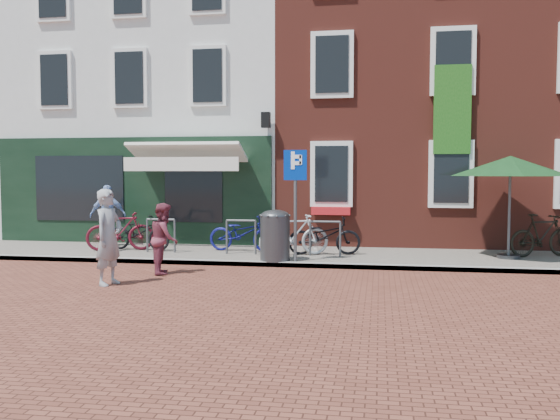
% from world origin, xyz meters
% --- Properties ---
extents(ground, '(80.00, 80.00, 0.00)m').
position_xyz_m(ground, '(0.00, 0.00, 0.00)').
color(ground, brown).
extents(sidewalk, '(24.00, 3.00, 0.10)m').
position_xyz_m(sidewalk, '(1.00, 1.50, 0.05)').
color(sidewalk, slate).
rests_on(sidewalk, ground).
extents(building_stucco, '(8.00, 8.00, 9.00)m').
position_xyz_m(building_stucco, '(-5.00, 7.00, 4.50)').
color(building_stucco, silver).
rests_on(building_stucco, ground).
extents(building_brick_mid, '(6.00, 8.00, 10.00)m').
position_xyz_m(building_brick_mid, '(2.00, 7.00, 5.00)').
color(building_brick_mid, maroon).
rests_on(building_brick_mid, ground).
extents(litter_bin, '(0.65, 0.65, 1.20)m').
position_xyz_m(litter_bin, '(-0.52, 0.30, 0.72)').
color(litter_bin, '#3A3B3E').
rests_on(litter_bin, sidewalk).
extents(parking_sign, '(0.50, 0.08, 2.43)m').
position_xyz_m(parking_sign, '(-0.07, 0.24, 1.76)').
color(parking_sign, '#4C4C4F').
rests_on(parking_sign, sidewalk).
extents(parasol, '(2.61, 2.61, 2.41)m').
position_xyz_m(parasol, '(4.63, 1.54, 2.27)').
color(parasol, '#4C4C4F').
rests_on(parasol, sidewalk).
extents(woman, '(0.54, 0.71, 1.74)m').
position_xyz_m(woman, '(-3.10, -2.47, 0.87)').
color(woman, gray).
rests_on(woman, ground).
extents(boy, '(0.72, 0.82, 1.43)m').
position_xyz_m(boy, '(-2.53, -1.15, 0.72)').
color(boy, brown).
rests_on(boy, ground).
extents(cafe_person, '(1.00, 0.58, 1.61)m').
position_xyz_m(cafe_person, '(-5.33, 2.18, 0.91)').
color(cafe_person, '#8EACE5').
rests_on(cafe_person, sidewalk).
extents(bicycle_0, '(1.79, 0.88, 0.90)m').
position_xyz_m(bicycle_0, '(-4.18, 1.49, 0.55)').
color(bicycle_0, black).
rests_on(bicycle_0, sidewalk).
extents(bicycle_1, '(1.72, 1.01, 1.00)m').
position_xyz_m(bicycle_1, '(-4.61, 1.32, 0.60)').
color(bicycle_1, '#510E1A').
rests_on(bicycle_1, sidewalk).
extents(bicycle_2, '(1.75, 0.73, 0.90)m').
position_xyz_m(bicycle_2, '(-1.58, 1.71, 0.55)').
color(bicycle_2, navy).
rests_on(bicycle_2, sidewalk).
extents(bicycle_3, '(1.72, 1.02, 1.00)m').
position_xyz_m(bicycle_3, '(-0.23, 1.19, 0.60)').
color(bicycle_3, '#ADADB0').
rests_on(bicycle_3, sidewalk).
extents(bicycle_4, '(1.79, 0.88, 0.90)m').
position_xyz_m(bicycle_4, '(0.46, 1.43, 0.55)').
color(bicycle_4, black).
rests_on(bicycle_4, sidewalk).
extents(bicycle_5, '(1.71, 1.07, 1.00)m').
position_xyz_m(bicycle_5, '(5.44, 1.89, 0.60)').
color(bicycle_5, black).
rests_on(bicycle_5, sidewalk).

